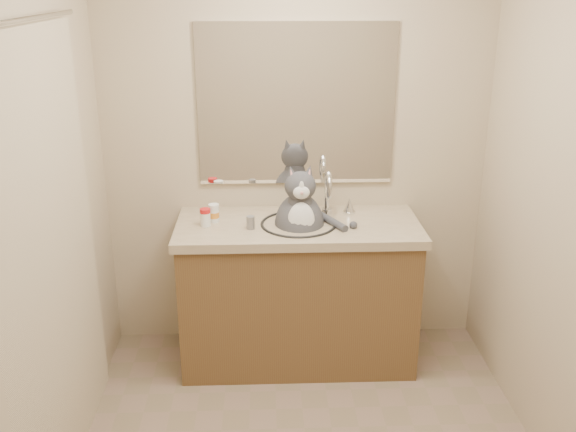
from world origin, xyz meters
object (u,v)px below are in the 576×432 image
object	(u,v)px
cat	(300,221)
grey_canister	(251,223)
pill_bottle_redcap	(205,217)
pill_bottle_orange	(214,213)

from	to	relation	value
cat	grey_canister	distance (m)	0.28
pill_bottle_redcap	pill_bottle_orange	distance (m)	0.08
pill_bottle_redcap	grey_canister	xyz separation A→B (m)	(0.24, -0.05, -0.01)
cat	pill_bottle_redcap	size ratio (longest dim) A/B	5.57
pill_bottle_redcap	grey_canister	size ratio (longest dim) A/B	1.38
pill_bottle_orange	grey_canister	world-z (taller)	pill_bottle_orange
cat	grey_canister	xyz separation A→B (m)	(-0.27, -0.06, 0.02)
cat	pill_bottle_orange	size ratio (longest dim) A/B	5.44
cat	grey_canister	world-z (taller)	cat
pill_bottle_orange	grey_canister	distance (m)	0.24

